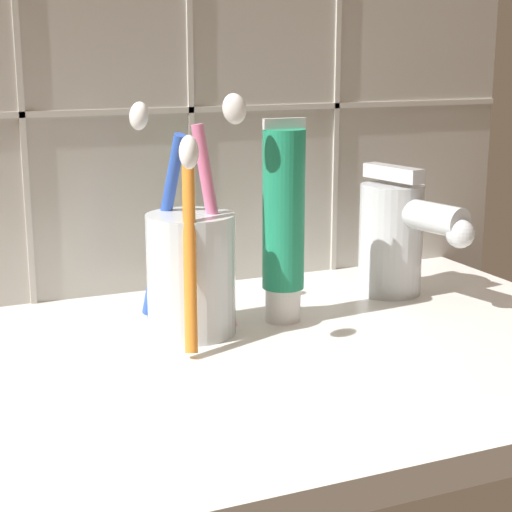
{
  "coord_description": "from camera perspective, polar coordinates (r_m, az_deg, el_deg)",
  "views": [
    {
      "loc": [
        -23.06,
        -52.14,
        22.71
      ],
      "look_at": [
        0.6,
        2.3,
        8.33
      ],
      "focal_mm": 60.0,
      "sensor_mm": 36.0,
      "label": 1
    }
  ],
  "objects": [
    {
      "name": "toothbrush_cup",
      "position": [
        0.63,
        -4.37,
        -0.71
      ],
      "size": [
        7.42,
        13.39,
        17.82
      ],
      "color": "silver",
      "rests_on": "sink_counter"
    },
    {
      "name": "tile_wall_backsplash",
      "position": [
        0.75,
        -5.7,
        13.95
      ],
      "size": [
        66.85,
        1.72,
        46.46
      ],
      "color": "#B7B2A8",
      "rests_on": "ground"
    },
    {
      "name": "toothpaste_tube",
      "position": [
        0.65,
        1.85,
        2.26
      ],
      "size": [
        3.4,
        3.24,
        15.75
      ],
      "color": "white",
      "rests_on": "sink_counter"
    },
    {
      "name": "sink_counter",
      "position": [
        0.61,
        0.35,
        -7.23
      ],
      "size": [
        56.85,
        37.57,
        2.0
      ],
      "primitive_type": "cube",
      "color": "silver",
      "rests_on": "ground"
    },
    {
      "name": "sink_faucet",
      "position": [
        0.74,
        9.4,
        1.43
      ],
      "size": [
        5.53,
        11.74,
        11.13
      ],
      "rotation": [
        0.0,
        0.0,
        -1.36
      ],
      "color": "silver",
      "rests_on": "sink_counter"
    }
  ]
}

